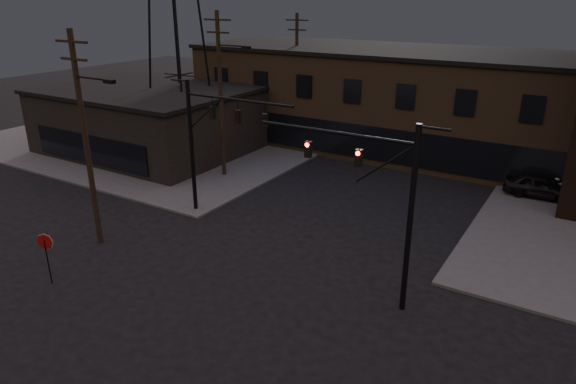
# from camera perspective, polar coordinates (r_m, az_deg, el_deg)

# --- Properties ---
(ground) EXTENTS (140.00, 140.00, 0.00)m
(ground) POSITION_cam_1_polar(r_m,az_deg,el_deg) (22.18, -8.14, -13.29)
(ground) COLOR black
(ground) RESTS_ON ground
(sidewalk_nw) EXTENTS (30.00, 30.00, 0.15)m
(sidewalk_nw) POSITION_cam_1_polar(r_m,az_deg,el_deg) (50.97, -11.70, 6.61)
(sidewalk_nw) COLOR #474744
(sidewalk_nw) RESTS_ON ground
(building_row) EXTENTS (40.00, 12.00, 8.00)m
(building_row) POSITION_cam_1_polar(r_m,az_deg,el_deg) (44.34, 15.39, 9.37)
(building_row) COLOR brown
(building_row) RESTS_ON ground
(building_left) EXTENTS (16.00, 12.00, 5.00)m
(building_left) POSITION_cam_1_polar(r_m,az_deg,el_deg) (44.91, -15.25, 7.56)
(building_left) COLOR black
(building_left) RESTS_ON ground
(traffic_signal_near) EXTENTS (7.12, 0.24, 8.00)m
(traffic_signal_near) POSITION_cam_1_polar(r_m,az_deg,el_deg) (20.91, 10.66, -0.35)
(traffic_signal_near) COLOR black
(traffic_signal_near) RESTS_ON ground
(traffic_signal_far) EXTENTS (7.12, 0.24, 8.00)m
(traffic_signal_far) POSITION_cam_1_polar(r_m,az_deg,el_deg) (29.74, -8.92, 6.37)
(traffic_signal_far) COLOR black
(traffic_signal_far) RESTS_ON ground
(stop_sign) EXTENTS (0.72, 0.33, 2.48)m
(stop_sign) POSITION_cam_1_polar(r_m,az_deg,el_deg) (25.61, -25.34, -5.55)
(stop_sign) COLOR black
(stop_sign) RESTS_ON ground
(utility_pole_near) EXTENTS (3.70, 0.28, 11.00)m
(utility_pole_near) POSITION_cam_1_polar(r_m,az_deg,el_deg) (27.50, -21.53, 5.78)
(utility_pole_near) COLOR black
(utility_pole_near) RESTS_ON ground
(utility_pole_mid) EXTENTS (3.70, 0.28, 11.50)m
(utility_pole_mid) POSITION_cam_1_polar(r_m,az_deg,el_deg) (36.34, -7.42, 10.91)
(utility_pole_mid) COLOR black
(utility_pole_mid) RESTS_ON ground
(utility_pole_far) EXTENTS (2.20, 0.28, 11.00)m
(utility_pole_far) POSITION_cam_1_polar(r_m,az_deg,el_deg) (46.75, 0.97, 12.90)
(utility_pole_far) COLOR black
(utility_pole_far) RESTS_ON ground
(parked_car_lot_a) EXTENTS (4.44, 1.91, 1.49)m
(parked_car_lot_a) POSITION_cam_1_polar(r_m,az_deg,el_deg) (36.87, 26.25, 0.59)
(parked_car_lot_a) COLOR black
(parked_car_lot_a) RESTS_ON sidewalk_ne
(car_crossing) EXTENTS (1.74, 4.71, 1.54)m
(car_crossing) POSITION_cam_1_polar(r_m,az_deg,el_deg) (42.00, 21.06, 3.52)
(car_crossing) COLOR black
(car_crossing) RESTS_ON ground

